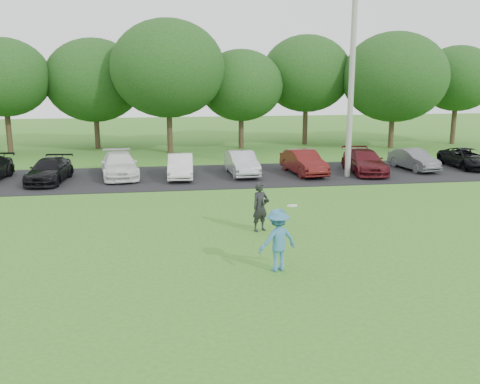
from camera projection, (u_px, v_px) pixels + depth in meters
The scene contains 7 objects.
ground at pixel (258, 264), 15.13m from camera, with size 100.00×100.00×0.00m, color #386F1F.
parking_lot at pixel (213, 176), 27.66m from camera, with size 32.00×6.50×0.03m, color black.
utility_pole at pixel (351, 83), 26.51m from camera, with size 0.28×0.28×9.53m, color #9B9B96.
frisbee_player at pixel (278, 240), 14.46m from camera, with size 1.26×0.96×1.92m.
camera_bystander at pixel (260, 207), 18.06m from camera, with size 0.73×0.64×1.69m.
parked_cars at pixel (186, 165), 27.34m from camera, with size 30.78×5.12×1.25m.
tree_row at pixel (220, 77), 36.21m from camera, with size 42.39×9.85×8.64m.
Camera 1 is at (-2.63, -14.06, 5.34)m, focal length 40.00 mm.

